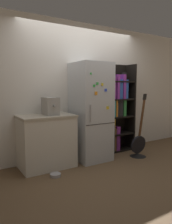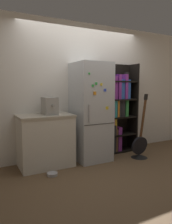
{
  "view_description": "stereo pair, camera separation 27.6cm",
  "coord_description": "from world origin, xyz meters",
  "views": [
    {
      "loc": [
        -2.21,
        -3.28,
        1.38
      ],
      "look_at": [
        -0.09,
        0.15,
        0.91
      ],
      "focal_mm": 35.0,
      "sensor_mm": 36.0,
      "label": 1
    },
    {
      "loc": [
        -1.97,
        -3.42,
        1.38
      ],
      "look_at": [
        -0.09,
        0.15,
        0.91
      ],
      "focal_mm": 35.0,
      "sensor_mm": 36.0,
      "label": 2
    }
  ],
  "objects": [
    {
      "name": "ground_plane",
      "position": [
        0.0,
        0.0,
        0.0
      ],
      "size": [
        16.0,
        16.0,
        0.0
      ],
      "primitive_type": "plane",
      "color": "brown"
    },
    {
      "name": "wall_back",
      "position": [
        0.0,
        0.47,
        1.3
      ],
      "size": [
        8.0,
        0.05,
        2.6
      ],
      "color": "white",
      "rests_on": "ground_plane"
    },
    {
      "name": "refrigerator",
      "position": [
        -0.0,
        0.12,
        0.91
      ],
      "size": [
        0.63,
        0.68,
        1.81
      ],
      "color": "silver",
      "rests_on": "ground_plane"
    },
    {
      "name": "bookshelf",
      "position": [
        0.71,
        0.3,
        0.91
      ],
      "size": [
        0.72,
        0.34,
        1.84
      ],
      "color": "black",
      "rests_on": "ground_plane"
    },
    {
      "name": "kitchen_counter",
      "position": [
        -0.87,
        0.16,
        0.45
      ],
      "size": [
        0.92,
        0.59,
        0.9
      ],
      "color": "silver",
      "rests_on": "ground_plane"
    },
    {
      "name": "espresso_machine",
      "position": [
        -0.78,
        0.18,
        1.05
      ],
      "size": [
        0.22,
        0.36,
        0.3
      ],
      "color": "#A5A39E",
      "rests_on": "kitchen_counter"
    },
    {
      "name": "guitar",
      "position": [
        0.88,
        -0.26,
        0.17
      ],
      "size": [
        0.36,
        0.32,
        1.24
      ],
      "color": "black",
      "rests_on": "ground_plane"
    },
    {
      "name": "pet_bowl",
      "position": [
        -0.92,
        -0.29,
        0.03
      ],
      "size": [
        0.17,
        0.17,
        0.05
      ],
      "color": "#B7B7BC",
      "rests_on": "ground_plane"
    }
  ]
}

